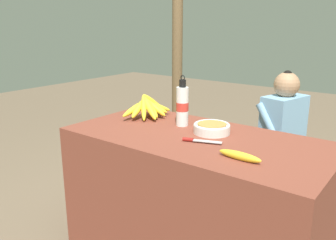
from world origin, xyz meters
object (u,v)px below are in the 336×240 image
object	(u,v)px
loose_banana_front	(240,156)
banana_bunch_green	(207,130)
banana_bunch_ripe	(148,107)
wooden_bench	(256,155)
knife	(196,140)
seated_vendor	(278,128)
water_bottle	(182,105)
serving_bowl	(212,128)
support_post_near	(177,28)

from	to	relation	value
loose_banana_front	banana_bunch_green	xyz separation A→B (m)	(-0.91, 1.24, -0.35)
banana_bunch_ripe	wooden_bench	distance (m)	1.13
knife	seated_vendor	xyz separation A→B (m)	(0.01, 1.13, -0.20)
banana_bunch_ripe	knife	bearing A→B (deg)	-23.78
knife	banana_bunch_green	bearing A→B (deg)	98.47
banana_bunch_green	knife	bearing A→B (deg)	-61.70
wooden_bench	seated_vendor	distance (m)	0.31
water_bottle	wooden_bench	distance (m)	1.11
water_bottle	seated_vendor	distance (m)	1.01
serving_bowl	loose_banana_front	bearing A→B (deg)	-41.73
wooden_bench	banana_bunch_green	bearing A→B (deg)	-179.83
water_bottle	loose_banana_front	bearing A→B (deg)	-29.55
serving_bowl	seated_vendor	size ratio (longest dim) A/B	0.19
knife	wooden_bench	distance (m)	1.25
banana_bunch_ripe	wooden_bench	size ratio (longest dim) A/B	0.19
water_bottle	banana_bunch_green	size ratio (longest dim) A/B	0.97
water_bottle	support_post_near	xyz separation A→B (m)	(-0.90, 1.19, 0.42)
seated_vendor	wooden_bench	bearing A→B (deg)	7.15
banana_bunch_ripe	support_post_near	distance (m)	1.41
serving_bowl	support_post_near	xyz separation A→B (m)	(-1.11, 1.22, 0.51)
serving_bowl	banana_bunch_green	bearing A→B (deg)	121.89
water_bottle	banana_bunch_ripe	bearing A→B (deg)	176.19
knife	seated_vendor	size ratio (longest dim) A/B	0.19
serving_bowl	water_bottle	distance (m)	0.24
water_bottle	wooden_bench	size ratio (longest dim) A/B	0.16
serving_bowl	loose_banana_front	world-z (taller)	serving_bowl
seated_vendor	support_post_near	bearing A→B (deg)	1.26
wooden_bench	knife	bearing A→B (deg)	-82.60
banana_bunch_ripe	support_post_near	world-z (taller)	support_post_near
water_bottle	support_post_near	bearing A→B (deg)	126.98
knife	seated_vendor	distance (m)	1.15
banana_bunch_ripe	support_post_near	bearing A→B (deg)	117.76
knife	wooden_bench	size ratio (longest dim) A/B	0.11
seated_vendor	support_post_near	size ratio (longest dim) A/B	0.39
knife	wooden_bench	bearing A→B (deg)	77.57
banana_bunch_ripe	banana_bunch_green	bearing A→B (deg)	96.61
support_post_near	water_bottle	bearing A→B (deg)	-53.02
water_bottle	wooden_bench	bearing A→B (deg)	84.97
banana_bunch_ripe	banana_bunch_green	xyz separation A→B (m)	(-0.11, 0.93, -0.40)
loose_banana_front	water_bottle	bearing A→B (deg)	150.45
knife	support_post_near	xyz separation A→B (m)	(-1.13, 1.40, 0.53)
seated_vendor	loose_banana_front	bearing A→B (deg)	116.84
serving_bowl	water_bottle	xyz separation A→B (m)	(-0.22, 0.02, 0.09)
banana_bunch_ripe	loose_banana_front	size ratio (longest dim) A/B	1.69
wooden_bench	banana_bunch_green	xyz separation A→B (m)	(-0.47, -0.00, 0.12)
loose_banana_front	wooden_bench	world-z (taller)	loose_banana_front
knife	support_post_near	size ratio (longest dim) A/B	0.07
banana_bunch_green	loose_banana_front	bearing A→B (deg)	-53.84
seated_vendor	banana_bunch_green	distance (m)	0.65
loose_banana_front	support_post_near	world-z (taller)	support_post_near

